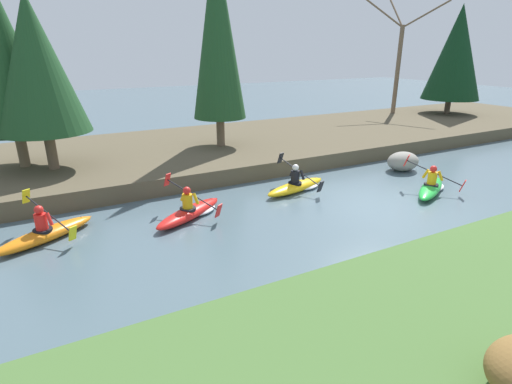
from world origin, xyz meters
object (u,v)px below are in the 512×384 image
(kayaker_middle, at_px, (298,185))
(boulder_midstream, at_px, (403,161))
(kayaker_trailing, at_px, (192,211))
(kayaker_lead, at_px, (431,187))
(kayaker_far_back, at_px, (46,233))

(kayaker_middle, xyz_separation_m, boulder_midstream, (5.21, 0.07, 0.19))
(kayaker_middle, xyz_separation_m, kayaker_trailing, (-4.11, -0.47, 0.00))
(kayaker_trailing, distance_m, boulder_midstream, 9.34)
(kayaker_lead, bearing_deg, boulder_midstream, 34.61)
(kayaker_lead, distance_m, kayaker_far_back, 12.26)
(kayaker_trailing, bearing_deg, boulder_midstream, -27.63)
(kayaker_lead, xyz_separation_m, kayaker_far_back, (-12.07, 2.16, 0.02))
(kayaker_far_back, xyz_separation_m, boulder_midstream, (13.21, 0.23, 0.17))
(kayaker_middle, relative_size, kayaker_trailing, 1.06)
(kayaker_middle, distance_m, boulder_midstream, 5.21)
(kayaker_lead, distance_m, kayaker_middle, 4.67)
(kayaker_lead, relative_size, kayaker_far_back, 1.00)
(kayaker_middle, relative_size, kayaker_far_back, 1.05)
(kayaker_middle, distance_m, kayaker_far_back, 8.01)
(boulder_midstream, bearing_deg, kayaker_trailing, -176.66)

